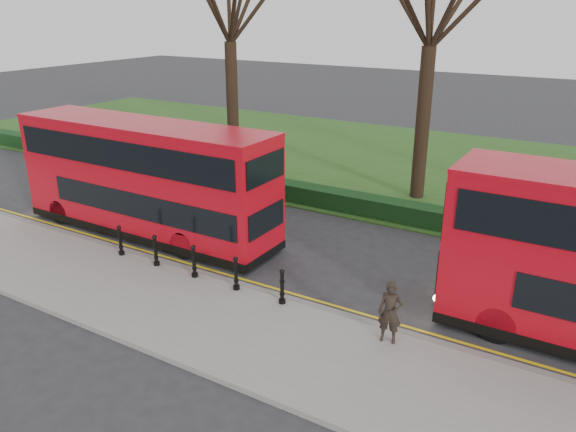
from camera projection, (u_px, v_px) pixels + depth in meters
The scene contains 10 objects.
ground at pixel (252, 273), 17.93m from camera, with size 120.00×120.00×0.00m, color #28282B.
pavement at pixel (191, 313), 15.50m from camera, with size 60.00×4.00×0.15m, color gray.
kerb at pixel (234, 284), 17.10m from camera, with size 60.00×0.25×0.16m, color slate.
grass_verge at pixel (411, 165), 29.94m from camera, with size 60.00×18.00×0.06m, color #2A4D19.
hedge at pixel (345, 202), 23.24m from camera, with size 60.00×0.90×0.80m, color black.
yellow_line_outer at pixel (239, 282), 17.37m from camera, with size 60.00×0.10×0.01m, color yellow.
yellow_line_inner at pixel (243, 279), 17.53m from camera, with size 60.00×0.10×0.01m, color yellow.
bollard_row at pixel (194, 262), 17.21m from camera, with size 6.51×0.15×1.00m.
bus_lead at pixel (145, 179), 20.37m from camera, with size 10.49×2.41×4.17m.
pedestrian at pixel (390, 312), 13.78m from camera, with size 0.59×0.39×1.63m, color black.
Camera 1 is at (9.30, -13.23, 8.05)m, focal length 35.00 mm.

